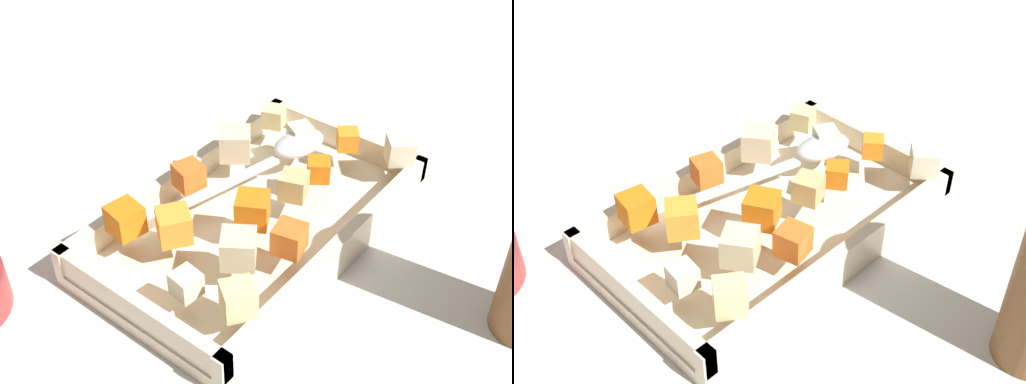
{
  "view_description": "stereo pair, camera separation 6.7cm",
  "coord_description": "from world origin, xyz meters",
  "views": [
    {
      "loc": [
        -0.41,
        -0.31,
        0.47
      ],
      "look_at": [
        0.0,
        0.01,
        0.05
      ],
      "focal_mm": 47.27,
      "sensor_mm": 36.0,
      "label": 1
    },
    {
      "loc": [
        -0.36,
        -0.36,
        0.47
      ],
      "look_at": [
        0.0,
        0.01,
        0.05
      ],
      "focal_mm": 47.27,
      "sensor_mm": 36.0,
      "label": 2
    }
  ],
  "objects": [
    {
      "name": "potato_chunk_mid_right",
      "position": [
        0.03,
        -0.02,
        0.06
      ],
      "size": [
        0.03,
        0.03,
        0.03
      ],
      "primitive_type": "cube",
      "rotation": [
        0.0,
        0.0,
        0.35
      ],
      "color": "tan",
      "rests_on": "baking_dish"
    },
    {
      "name": "potato_chunk_corner_ne",
      "position": [
        0.12,
        0.08,
        0.05
      ],
      "size": [
        0.03,
        0.03,
        0.02
      ],
      "primitive_type": "cube",
      "rotation": [
        0.0,
        0.0,
        0.37
      ],
      "color": "#E0CC89",
      "rests_on": "baking_dish"
    },
    {
      "name": "potato_chunk_under_handle",
      "position": [
        -0.12,
        -0.07,
        0.06
      ],
      "size": [
        0.04,
        0.04,
        0.03
      ],
      "primitive_type": "cube",
      "rotation": [
        0.0,
        0.0,
        5.67
      ],
      "color": "#E0CC89",
      "rests_on": "baking_dish"
    },
    {
      "name": "potato_chunk_near_right",
      "position": [
        -0.13,
        -0.02,
        0.05
      ],
      "size": [
        0.03,
        0.03,
        0.02
      ],
      "primitive_type": "cube",
      "rotation": [
        0.0,
        0.0,
        6.15
      ],
      "color": "beige",
      "rests_on": "baking_dish"
    },
    {
      "name": "carrot_chunk_far_right",
      "position": [
        0.14,
        -0.01,
        0.05
      ],
      "size": [
        0.03,
        0.03,
        0.02
      ],
      "primitive_type": "cube",
      "rotation": [
        0.0,
        0.0,
        5.37
      ],
      "color": "orange",
      "rests_on": "baking_dish"
    },
    {
      "name": "ground_plane",
      "position": [
        0.0,
        0.0,
        0.0
      ],
      "size": [
        4.0,
        4.0,
        0.0
      ],
      "primitive_type": "plane",
      "color": "beige"
    },
    {
      "name": "carrot_chunk_heap_top",
      "position": [
        -0.11,
        0.08,
        0.06
      ],
      "size": [
        0.03,
        0.03,
        0.03
      ],
      "primitive_type": "cube",
      "rotation": [
        0.0,
        0.0,
        6.13
      ],
      "color": "orange",
      "rests_on": "baking_dish"
    },
    {
      "name": "serving_spoon",
      "position": [
        0.08,
        0.03,
        0.05
      ],
      "size": [
        0.21,
        0.07,
        0.02
      ],
      "rotation": [
        0.0,
        0.0,
        2.91
      ],
      "color": "silver",
      "rests_on": "baking_dish"
    },
    {
      "name": "carrot_chunk_corner_sw",
      "position": [
        0.07,
        -0.02,
        0.05
      ],
      "size": [
        0.03,
        0.03,
        0.02
      ],
      "primitive_type": "cube",
      "rotation": [
        0.0,
        0.0,
        0.63
      ],
      "color": "orange",
      "rests_on": "baking_dish"
    },
    {
      "name": "potato_chunk_center",
      "position": [
        -0.08,
        -0.03,
        0.06
      ],
      "size": [
        0.04,
        0.04,
        0.03
      ],
      "primitive_type": "cube",
      "rotation": [
        0.0,
        0.0,
        3.74
      ],
      "color": "beige",
      "rests_on": "baking_dish"
    },
    {
      "name": "parsnip_chunk_mid_left",
      "position": [
        0.15,
        -0.07,
        0.06
      ],
      "size": [
        0.04,
        0.04,
        0.03
      ],
      "primitive_type": "cube",
      "rotation": [
        0.0,
        0.0,
        2.28
      ],
      "color": "beige",
      "rests_on": "baking_dish"
    },
    {
      "name": "carrot_chunk_back_center",
      "position": [
        -0.04,
        -0.06,
        0.06
      ],
      "size": [
        0.03,
        0.03,
        0.03
      ],
      "primitive_type": "cube",
      "rotation": [
        0.0,
        0.0,
        1.79
      ],
      "color": "orange",
      "rests_on": "baking_dish"
    },
    {
      "name": "carrot_chunk_corner_nw",
      "position": [
        -0.03,
        -0.01,
        0.06
      ],
      "size": [
        0.04,
        0.04,
        0.03
      ],
      "primitive_type": "cube",
      "rotation": [
        0.0,
        0.0,
        2.09
      ],
      "color": "orange",
      "rests_on": "baking_dish"
    },
    {
      "name": "potato_chunk_front_center",
      "position": [
        0.05,
        0.07,
        0.06
      ],
      "size": [
        0.04,
        0.04,
        0.03
      ],
      "primitive_type": "cube",
      "rotation": [
        0.0,
        0.0,
        5.35
      ],
      "color": "beige",
      "rests_on": "baking_dish"
    },
    {
      "name": "parsnip_chunk_corner_se",
      "position": [
        0.11,
        0.03,
        0.06
      ],
      "size": [
        0.03,
        0.03,
        0.02
      ],
      "primitive_type": "cube",
      "rotation": [
        0.0,
        0.0,
        5.76
      ],
      "color": "beige",
      "rests_on": "baking_dish"
    },
    {
      "name": "baking_dish",
      "position": [
        0.0,
        0.01,
        0.01
      ],
      "size": [
        0.35,
        0.21,
        0.04
      ],
      "color": "beige",
      "rests_on": "ground_plane"
    },
    {
      "name": "carrot_chunk_near_left",
      "position": [
        -0.02,
        0.08,
        0.06
      ],
      "size": [
        0.03,
        0.03,
        0.03
      ],
      "primitive_type": "cube",
      "rotation": [
        0.0,
        0.0,
        1.29
      ],
      "color": "orange",
      "rests_on": "baking_dish"
    },
    {
      "name": "carrot_chunk_rim_edge",
      "position": [
        -0.09,
        0.03,
        0.06
      ],
      "size": [
        0.04,
        0.04,
        0.03
      ],
      "primitive_type": "cube",
      "rotation": [
        0.0,
        0.0,
        4.09
      ],
      "color": "orange",
      "rests_on": "baking_dish"
    }
  ]
}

